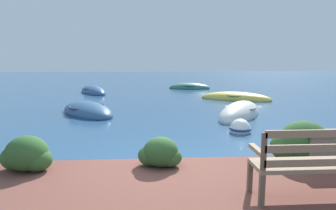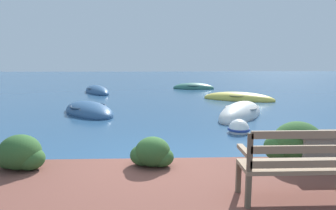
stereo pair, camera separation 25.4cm
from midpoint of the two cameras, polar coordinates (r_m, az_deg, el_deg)
ground_plane at (r=5.42m, az=-0.76°, el=-12.29°), size 80.00×80.00×0.00m
park_bench at (r=4.08m, az=25.61°, el=-9.93°), size 1.43×0.48×0.93m
hedge_clump_far_left at (r=5.27m, az=-25.18°, el=-8.49°), size 0.82×0.59×0.56m
hedge_clump_left at (r=4.92m, az=-1.57°, el=-9.22°), size 0.71×0.51×0.49m
hedge_clump_centre at (r=5.52m, az=24.50°, el=-6.96°), size 1.04×0.75×0.71m
rowboat_nearest at (r=10.42m, az=14.33°, el=-1.81°), size 2.51×3.04×0.89m
rowboat_mid at (r=11.05m, az=-14.24°, el=-1.25°), size 2.72×3.07×0.75m
rowboat_far at (r=14.62m, az=13.74°, el=1.16°), size 3.50×2.50×0.66m
rowboat_outer at (r=17.59m, az=-12.97°, el=2.48°), size 2.34×3.33×0.75m
rowboat_distant at (r=19.51m, az=5.24°, el=3.27°), size 2.81×1.61×0.67m
mooring_buoy at (r=8.21m, az=14.20°, el=-4.50°), size 0.60×0.60×0.54m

